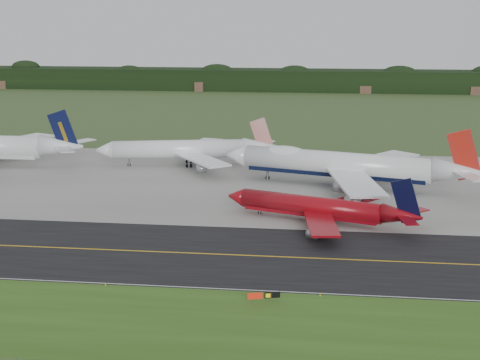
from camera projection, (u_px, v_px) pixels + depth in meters
name	position (u px, v px, depth m)	size (l,w,h in m)	color
ground	(289.00, 250.00, 122.45)	(600.00, 600.00, 0.00)	#3D5126
grass_verge	(277.00, 338.00, 88.68)	(400.00, 30.00, 0.01)	#355619
taxiway	(288.00, 257.00, 118.59)	(400.00, 32.00, 0.02)	black
apron	(298.00, 183.00, 171.65)	(400.00, 78.00, 0.01)	gray
taxiway_centreline	(288.00, 257.00, 118.58)	(400.00, 0.40, 0.00)	#ECAE16
taxiway_edge_line	(283.00, 292.00, 103.63)	(400.00, 0.25, 0.00)	silver
horizon_treeline	(311.00, 81.00, 385.28)	(700.00, 25.00, 12.00)	black
jet_ba_747	(345.00, 165.00, 166.51)	(64.84, 52.62, 16.54)	white
jet_red_737	(321.00, 208.00, 137.92)	(40.99, 32.53, 11.35)	maroon
jet_star_tail	(188.00, 150.00, 191.17)	(51.53, 42.48, 13.65)	white
taxiway_sign	(264.00, 296.00, 99.34)	(4.80, 1.46, 1.64)	slate
edge_marker_left	(105.00, 284.00, 105.82)	(0.16, 0.16, 0.50)	yellow
edge_marker_center	(320.00, 295.00, 101.97)	(0.16, 0.16, 0.50)	yellow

